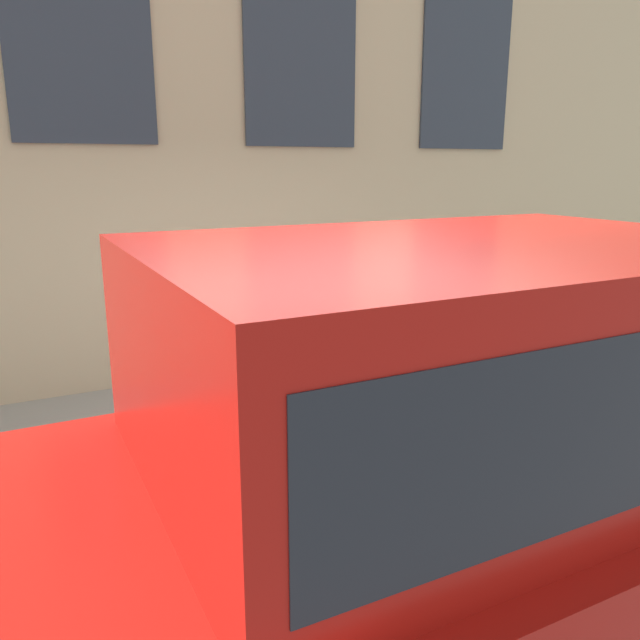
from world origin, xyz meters
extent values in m
plane|color=#514F4C|center=(0.00, 0.00, 0.00)|extent=(80.00, 80.00, 0.00)
cube|color=gray|center=(1.40, 0.00, 0.06)|extent=(2.80, 60.00, 0.13)
cube|color=#C6B793|center=(2.95, 0.00, 3.68)|extent=(0.30, 40.00, 7.37)
cube|color=#2D3847|center=(2.78, -3.15, 3.29)|extent=(0.03, 1.23, 1.71)
cube|color=#2D3847|center=(2.78, -1.05, 3.29)|extent=(0.03, 1.23, 1.71)
cube|color=#2D3847|center=(2.78, 1.05, 3.29)|extent=(0.03, 1.23, 1.71)
cylinder|color=red|center=(0.70, -0.54, 0.15)|extent=(0.29, 0.29, 0.04)
cylinder|color=red|center=(0.70, -0.54, 0.45)|extent=(0.21, 0.21, 0.65)
sphere|color=maroon|center=(0.70, -0.54, 0.77)|extent=(0.22, 0.22, 0.22)
cylinder|color=black|center=(0.70, -0.54, 0.84)|extent=(0.07, 0.07, 0.09)
cylinder|color=red|center=(0.70, -0.69, 0.53)|extent=(0.09, 0.10, 0.09)
cylinder|color=red|center=(0.70, -0.38, 0.53)|extent=(0.09, 0.10, 0.09)
cylinder|color=#232328|center=(1.16, -0.13, 0.42)|extent=(0.09, 0.09, 0.59)
cylinder|color=#232328|center=(1.28, -0.13, 0.42)|extent=(0.09, 0.09, 0.59)
cube|color=red|center=(1.22, -0.13, 0.94)|extent=(0.16, 0.11, 0.45)
cylinder|color=red|center=(1.11, -0.13, 0.95)|extent=(0.07, 0.07, 0.42)
cylinder|color=red|center=(1.34, -0.13, 0.95)|extent=(0.07, 0.07, 0.42)
sphere|color=beige|center=(1.22, -0.13, 1.26)|extent=(0.20, 0.20, 0.20)
cylinder|color=black|center=(-0.52, 1.82, 0.40)|extent=(0.24, 0.81, 0.81)
cylinder|color=black|center=(-0.52, -1.40, 0.40)|extent=(0.24, 0.81, 0.81)
cube|color=#A5140F|center=(-1.37, 0.21, 0.77)|extent=(1.94, 5.20, 0.73)
cube|color=#A5140F|center=(-1.37, 0.21, 1.55)|extent=(1.71, 2.49, 0.85)
cube|color=#1E232D|center=(-1.37, 0.21, 1.55)|extent=(1.72, 2.29, 0.54)
camera|label=1|loc=(-3.27, 1.81, 2.26)|focal=35.00mm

